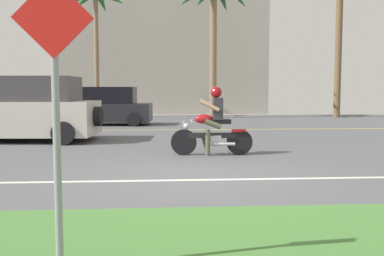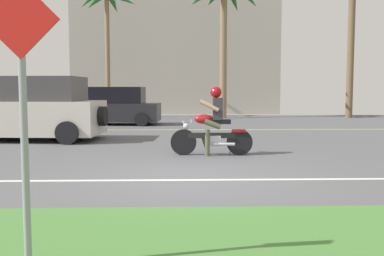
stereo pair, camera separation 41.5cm
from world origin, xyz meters
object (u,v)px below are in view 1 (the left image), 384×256
at_px(motorcyclist, 212,126).
at_px(palm_tree_0, 96,3).
at_px(suv_nearby, 17,110).
at_px(street_sign, 55,98).
at_px(parked_car_1, 101,107).

xyz_separation_m(motorcyclist, palm_tree_0, (-4.57, 13.96, 5.36)).
height_order(suv_nearby, street_sign, street_sign).
bearing_deg(palm_tree_0, parked_car_1, -80.58).
relative_size(motorcyclist, street_sign, 0.79).
bearing_deg(palm_tree_0, suv_nearby, -94.19).
relative_size(motorcyclist, palm_tree_0, 0.26).
bearing_deg(suv_nearby, palm_tree_0, 85.81).
bearing_deg(street_sign, motorcyclist, 73.08).
xyz_separation_m(motorcyclist, street_sign, (-1.99, -6.55, 0.79)).
xyz_separation_m(suv_nearby, parked_car_1, (1.63, 5.75, -0.17)).
bearing_deg(parked_car_1, street_sign, -83.57).
bearing_deg(palm_tree_0, motorcyclist, -71.86).
bearing_deg(palm_tree_0, street_sign, -82.83).
distance_m(parked_car_1, palm_tree_0, 7.35).
height_order(motorcyclist, street_sign, street_sign).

